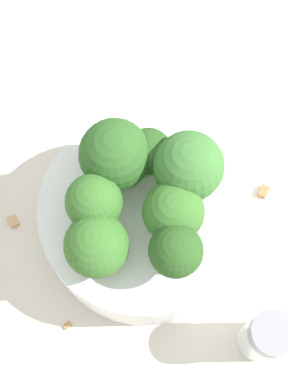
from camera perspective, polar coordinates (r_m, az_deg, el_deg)
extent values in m
plane|color=beige|center=(0.43, 0.00, -3.92)|extent=(3.00, 3.00, 0.00)
cylinder|color=white|center=(0.41, 0.00, -2.85)|extent=(0.15, 0.15, 0.05)
cylinder|color=#84AD66|center=(0.37, 3.00, -3.05)|extent=(0.02, 0.02, 0.02)
sphere|color=#386B28|center=(0.35, 3.15, -2.10)|extent=(0.04, 0.04, 0.04)
cylinder|color=#7A9E5B|center=(0.38, -2.95, 2.65)|extent=(0.02, 0.02, 0.02)
sphere|color=#2D5B23|center=(0.36, -3.11, 3.98)|extent=(0.05, 0.05, 0.05)
cylinder|color=#8EB770|center=(0.37, -4.87, -6.39)|extent=(0.02, 0.02, 0.02)
sphere|color=#386B28|center=(0.35, -5.10, -5.69)|extent=(0.04, 0.04, 0.04)
cylinder|color=#7A9E5B|center=(0.36, 3.23, -7.08)|extent=(0.02, 0.02, 0.03)
sphere|color=#28511E|center=(0.34, 3.41, -6.27)|extent=(0.04, 0.04, 0.04)
cylinder|color=#8EB770|center=(0.38, 1.20, 3.18)|extent=(0.02, 0.02, 0.02)
sphere|color=#28511E|center=(0.37, 1.25, 4.28)|extent=(0.03, 0.03, 0.03)
cylinder|color=#84AD66|center=(0.37, -5.11, -2.07)|extent=(0.02, 0.02, 0.03)
sphere|color=#386B28|center=(0.35, -5.37, -1.06)|extent=(0.04, 0.04, 0.04)
cylinder|color=#8EB770|center=(0.38, 4.49, 1.35)|extent=(0.03, 0.03, 0.03)
sphere|color=#3D7533|center=(0.36, 4.76, 2.74)|extent=(0.05, 0.05, 0.05)
cylinder|color=silver|center=(0.40, 12.51, -14.98)|extent=(0.03, 0.03, 0.05)
cylinder|color=gray|center=(0.37, 13.55, -14.45)|extent=(0.03, 0.03, 0.01)
cube|color=#AD7F4C|center=(0.42, -8.17, -13.86)|extent=(0.01, 0.01, 0.01)
cube|color=olive|center=(0.45, 12.69, 0.16)|extent=(0.01, 0.01, 0.01)
cube|color=tan|center=(0.44, -13.85, -2.99)|extent=(0.01, 0.01, 0.01)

